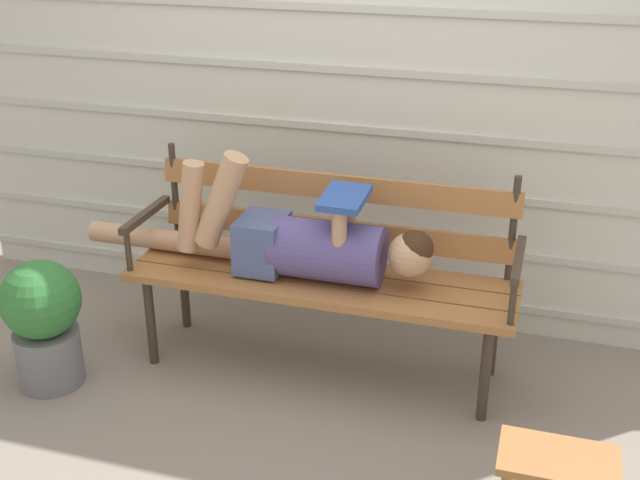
# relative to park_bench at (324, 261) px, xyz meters

# --- Properties ---
(ground_plane) EXTENTS (12.00, 12.00, 0.00)m
(ground_plane) POSITION_rel_park_bench_xyz_m (-0.00, -0.15, -0.52)
(ground_plane) COLOR gray
(house_siding) EXTENTS (4.33, 0.08, 2.25)m
(house_siding) POSITION_rel_park_bench_xyz_m (-0.00, 0.55, 0.60)
(house_siding) COLOR beige
(house_siding) RESTS_ON ground
(park_bench) EXTENTS (1.73, 0.47, 0.95)m
(park_bench) POSITION_rel_park_bench_xyz_m (0.00, 0.00, 0.00)
(park_bench) COLOR #9E6638
(park_bench) RESTS_ON ground
(reclining_person) EXTENTS (1.66, 0.26, 0.56)m
(reclining_person) POSITION_rel_park_bench_xyz_m (-0.10, -0.07, 0.11)
(reclining_person) COLOR #514784
(footstool) EXTENTS (0.40, 0.25, 0.30)m
(footstool) POSITION_rel_park_bench_xyz_m (1.06, -0.80, -0.28)
(footstool) COLOR #9E6638
(footstool) RESTS_ON ground
(potted_plant) EXTENTS (0.35, 0.35, 0.59)m
(potted_plant) POSITION_rel_park_bench_xyz_m (-1.12, -0.52, -0.20)
(potted_plant) COLOR slate
(potted_plant) RESTS_ON ground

